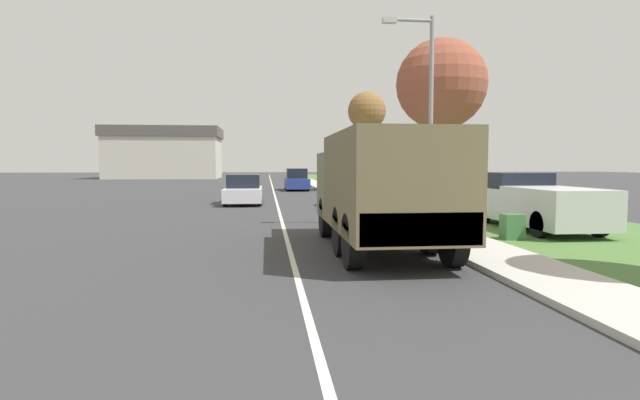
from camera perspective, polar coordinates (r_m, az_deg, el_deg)
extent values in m
plane|color=#38383A|center=(38.78, -5.33, 1.02)|extent=(180.00, 180.00, 0.00)
cube|color=silver|center=(38.78, -5.33, 1.02)|extent=(0.12, 120.00, 0.00)
cube|color=beige|center=(39.10, 1.28, 1.15)|extent=(1.80, 120.00, 0.12)
cube|color=#4C7538|center=(39.91, 7.56, 1.10)|extent=(7.00, 120.00, 0.02)
cube|color=#606647|center=(14.60, 4.66, 1.78)|extent=(2.37, 1.89, 1.83)
cube|color=brown|center=(11.29, 7.88, 2.04)|extent=(2.37, 4.87, 2.21)
cube|color=#606647|center=(9.06, 11.50, -3.30)|extent=(2.26, 0.10, 0.60)
cube|color=red|center=(8.79, 6.01, -2.15)|extent=(0.12, 0.06, 0.12)
cube|color=red|center=(9.33, 16.77, -1.94)|extent=(0.12, 0.06, 0.12)
cylinder|color=black|center=(14.42, 0.65, -1.98)|extent=(0.30, 1.12, 1.12)
cylinder|color=black|center=(14.81, 8.65, -1.87)|extent=(0.30, 1.12, 1.12)
cylinder|color=black|center=(10.00, 3.72, -4.72)|extent=(0.30, 1.12, 1.12)
cylinder|color=black|center=(10.55, 14.93, -4.39)|extent=(0.30, 1.12, 1.12)
cylinder|color=black|center=(11.42, 2.46, -3.60)|extent=(0.30, 1.12, 1.12)
cylinder|color=black|center=(11.91, 12.40, -3.38)|extent=(0.30, 1.12, 1.12)
cube|color=silver|center=(26.57, -8.72, 0.67)|extent=(1.90, 4.60, 0.68)
cube|color=black|center=(26.63, -8.73, 2.16)|extent=(1.67, 2.07, 0.70)
cylinder|color=black|center=(28.10, -10.32, 0.44)|extent=(0.20, 0.64, 0.64)
cylinder|color=black|center=(28.03, -6.84, 0.47)|extent=(0.20, 0.64, 0.64)
cylinder|color=black|center=(25.17, -10.80, 0.01)|extent=(0.20, 0.64, 0.64)
cylinder|color=black|center=(25.09, -6.92, 0.04)|extent=(0.20, 0.64, 0.64)
cube|color=navy|center=(39.99, -2.67, 1.94)|extent=(1.82, 4.56, 0.78)
cube|color=black|center=(40.06, -2.69, 3.06)|extent=(1.60, 2.05, 0.78)
cylinder|color=black|center=(41.42, -3.91, 1.67)|extent=(0.20, 0.64, 0.64)
cylinder|color=black|center=(41.51, -1.68, 1.68)|extent=(0.20, 0.64, 0.64)
cylinder|color=black|center=(38.50, -3.74, 1.48)|extent=(0.20, 0.64, 0.64)
cylinder|color=black|center=(38.60, -1.34, 1.49)|extent=(0.20, 0.64, 0.64)
cube|color=silver|center=(17.38, 23.44, -0.63)|extent=(2.03, 5.53, 1.02)
cube|color=black|center=(18.75, 21.09, 2.14)|extent=(1.87, 2.32, 0.54)
cube|color=silver|center=(16.35, 25.51, 1.03)|extent=(2.03, 3.21, 0.12)
cylinder|color=black|center=(18.62, 18.24, -1.31)|extent=(0.24, 0.76, 0.76)
cylinder|color=black|center=(19.43, 23.06, -1.21)|extent=(0.24, 0.76, 0.76)
cylinder|color=black|center=(15.39, 23.86, -2.56)|extent=(0.24, 0.76, 0.76)
cylinder|color=black|center=(16.36, 29.30, -2.36)|extent=(0.24, 0.76, 0.76)
cylinder|color=gray|center=(16.70, 12.54, 8.72)|extent=(0.14, 0.14, 6.69)
cylinder|color=gray|center=(17.06, 10.35, 19.57)|extent=(1.40, 0.11, 0.11)
cube|color=#B2B2AD|center=(16.88, 7.93, 19.66)|extent=(0.44, 0.24, 0.16)
cylinder|color=#4C3D2D|center=(24.21, 13.56, 4.59)|extent=(0.27, 0.27, 4.64)
sphere|color=brown|center=(24.49, 13.70, 12.75)|extent=(4.20, 4.20, 4.20)
cylinder|color=brown|center=(39.31, 5.34, 5.01)|extent=(0.26, 0.26, 5.38)
sphere|color=brown|center=(39.52, 5.38, 10.10)|extent=(2.97, 2.97, 2.97)
cube|color=#3D7042|center=(14.79, 21.12, -2.86)|extent=(0.55, 0.45, 0.70)
cube|color=beige|center=(76.39, -17.29, 4.59)|extent=(15.48, 9.69, 5.90)
cube|color=#514C47|center=(76.52, -17.35, 7.35)|extent=(16.10, 10.07, 1.48)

